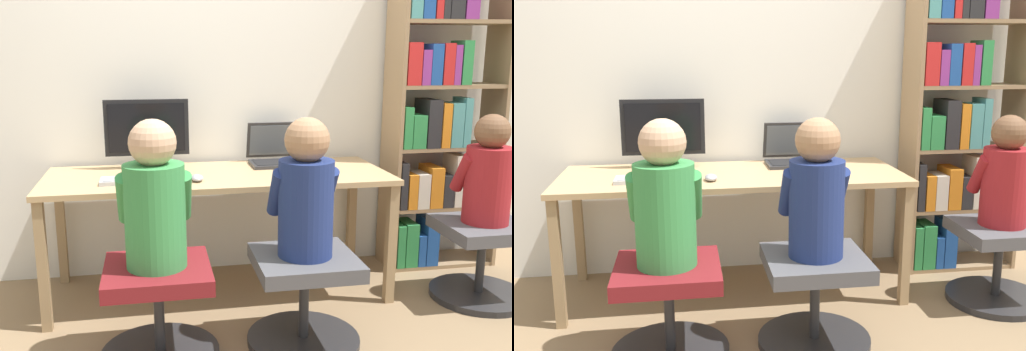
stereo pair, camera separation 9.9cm
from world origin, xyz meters
TOP-DOWN VIEW (x-y plane):
  - ground_plane at (0.00, 0.00)m, footprint 14.00×14.00m
  - wall_back at (0.00, 0.77)m, footprint 10.00×0.05m
  - desk at (0.00, 0.35)m, footprint 1.91×0.71m
  - desktop_monitor at (-0.39, 0.57)m, footprint 0.48×0.20m
  - laptop at (0.37, 0.57)m, footprint 0.30×0.31m
  - keyboard at (-0.42, 0.22)m, footprint 0.43×0.15m
  - computer_mouse_by_keyboard at (-0.13, 0.19)m, footprint 0.07×0.11m
  - office_chair_left at (-0.36, -0.33)m, footprint 0.54×0.54m
  - office_chair_right at (0.33, -0.32)m, footprint 0.54×0.54m
  - person_at_monitor at (-0.36, -0.32)m, footprint 0.33×0.30m
  - person_at_laptop at (0.33, -0.32)m, footprint 0.31×0.29m
  - bookshelf at (1.41, 0.54)m, footprint 0.72×0.29m
  - office_chair_side at (1.45, 0.00)m, footprint 0.54×0.54m
  - person_near_shelf at (1.45, 0.00)m, footprint 0.31×0.28m

SIDE VIEW (x-z plane):
  - ground_plane at x=0.00m, z-range 0.00..0.00m
  - office_chair_left at x=-0.36m, z-range 0.02..0.47m
  - office_chair_right at x=0.33m, z-range 0.02..0.47m
  - office_chair_side at x=1.45m, z-range 0.02..0.47m
  - desk at x=0.00m, z-range 0.29..1.00m
  - person_near_shelf at x=1.45m, z-range 0.42..1.03m
  - keyboard at x=-0.42m, z-range 0.71..0.74m
  - computer_mouse_by_keyboard at x=-0.13m, z-range 0.71..0.74m
  - person_at_monitor at x=-0.36m, z-range 0.42..1.08m
  - person_at_laptop at x=0.33m, z-range 0.42..1.07m
  - laptop at x=0.37m, z-range 0.64..0.89m
  - desktop_monitor at x=-0.39m, z-range 0.71..1.12m
  - bookshelf at x=1.41m, z-range -0.02..1.94m
  - wall_back at x=0.00m, z-range 0.00..2.60m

